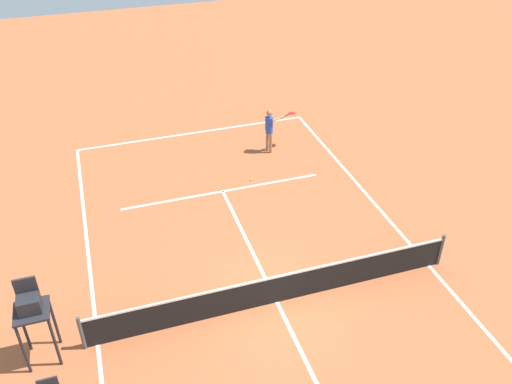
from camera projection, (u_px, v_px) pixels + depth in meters
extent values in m
plane|color=#AD5933|center=(277.00, 302.00, 14.82)|extent=(60.00, 60.00, 0.00)
cube|color=white|center=(194.00, 133.00, 22.91)|extent=(9.54, 0.10, 0.01)
cube|color=white|center=(429.00, 265.00, 16.04)|extent=(0.10, 20.57, 0.01)
cube|color=white|center=(98.00, 345.00, 13.60)|extent=(0.10, 20.57, 0.01)
cube|color=white|center=(223.00, 191.00, 19.27)|extent=(7.15, 0.10, 0.01)
cube|color=white|center=(277.00, 302.00, 14.82)|extent=(0.10, 11.31, 0.01)
cylinder|color=#4C4C51|center=(441.00, 250.00, 15.82)|extent=(0.10, 0.10, 1.07)
cylinder|color=#4C4C51|center=(82.00, 333.00, 13.23)|extent=(0.10, 0.10, 1.07)
cube|color=black|center=(277.00, 290.00, 14.57)|extent=(10.14, 0.03, 0.91)
cube|color=white|center=(278.00, 277.00, 14.30)|extent=(10.14, 0.04, 0.06)
cylinder|color=#9E704C|center=(267.00, 141.00, 21.45)|extent=(0.12, 0.12, 0.84)
cylinder|color=#9E704C|center=(271.00, 143.00, 21.32)|extent=(0.12, 0.12, 0.84)
cylinder|color=#2647B7|center=(269.00, 125.00, 20.97)|extent=(0.28, 0.28, 0.66)
sphere|color=#9E704C|center=(269.00, 113.00, 20.68)|extent=(0.24, 0.24, 0.24)
cylinder|color=#9E704C|center=(266.00, 123.00, 21.06)|extent=(0.09, 0.09, 0.58)
cylinder|color=#9E704C|center=(278.00, 119.00, 20.86)|extent=(0.58, 0.30, 0.09)
cylinder|color=black|center=(286.00, 115.00, 21.09)|extent=(0.25, 0.13, 0.04)
ellipsoid|color=red|center=(292.00, 113.00, 21.24)|extent=(0.40, 0.38, 0.04)
sphere|color=#CCE033|center=(251.00, 180.00, 19.85)|extent=(0.07, 0.07, 0.07)
cylinder|color=#232328|center=(55.00, 342.00, 12.69)|extent=(0.07, 0.07, 1.55)
cylinder|color=#232328|center=(23.00, 350.00, 12.51)|extent=(0.07, 0.07, 1.55)
cylinder|color=#232328|center=(54.00, 321.00, 13.24)|extent=(0.07, 0.07, 1.55)
cylinder|color=#232328|center=(24.00, 328.00, 13.06)|extent=(0.07, 0.07, 1.55)
cube|color=#232328|center=(31.00, 311.00, 12.42)|extent=(0.80, 0.80, 0.06)
cube|color=#232328|center=(29.00, 304.00, 12.29)|extent=(0.50, 0.44, 0.40)
cube|color=#232328|center=(26.00, 287.00, 12.25)|extent=(0.50, 0.06, 0.50)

